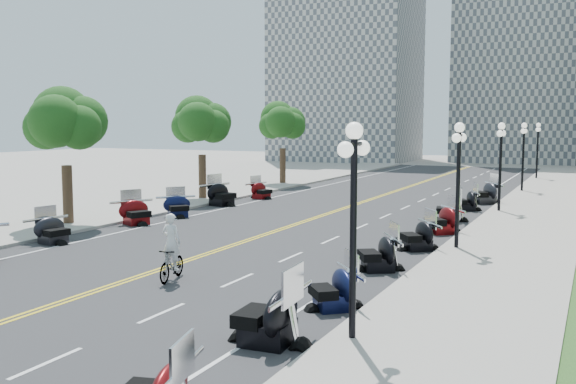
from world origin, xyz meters
The scene contains 50 objects.
ground centered at (0.00, 0.00, 0.00)m, with size 160.00×160.00×0.00m, color gray.
road centered at (0.00, 10.00, 0.00)m, with size 16.00×90.00×0.01m, color #333335.
centerline_yellow_a centered at (-0.12, 10.00, 0.01)m, with size 0.12×90.00×0.00m, color yellow.
centerline_yellow_b centered at (0.12, 10.00, 0.01)m, with size 0.12×90.00×0.00m, color yellow.
edge_line_north centered at (6.40, 10.00, 0.01)m, with size 0.12×90.00×0.00m, color white.
edge_line_south centered at (-6.40, 10.00, 0.01)m, with size 0.12×90.00×0.00m, color white.
lane_dash_3 centered at (3.20, -12.00, 0.01)m, with size 0.12×2.00×0.00m, color white.
lane_dash_4 centered at (3.20, -8.00, 0.01)m, with size 0.12×2.00×0.00m, color white.
lane_dash_5 centered at (3.20, -4.00, 0.01)m, with size 0.12×2.00×0.00m, color white.
lane_dash_6 centered at (3.20, 0.00, 0.01)m, with size 0.12×2.00×0.00m, color white.
lane_dash_7 centered at (3.20, 4.00, 0.01)m, with size 0.12×2.00×0.00m, color white.
lane_dash_8 centered at (3.20, 8.00, 0.01)m, with size 0.12×2.00×0.00m, color white.
lane_dash_9 centered at (3.20, 12.00, 0.01)m, with size 0.12×2.00×0.00m, color white.
lane_dash_10 centered at (3.20, 16.00, 0.01)m, with size 0.12×2.00×0.00m, color white.
lane_dash_11 centered at (3.20, 20.00, 0.01)m, with size 0.12×2.00×0.00m, color white.
lane_dash_12 centered at (3.20, 24.00, 0.01)m, with size 0.12×2.00×0.00m, color white.
lane_dash_13 centered at (3.20, 28.00, 0.01)m, with size 0.12×2.00×0.00m, color white.
lane_dash_14 centered at (3.20, 32.00, 0.01)m, with size 0.12×2.00×0.00m, color white.
lane_dash_15 centered at (3.20, 36.00, 0.01)m, with size 0.12×2.00×0.00m, color white.
lane_dash_16 centered at (3.20, 40.00, 0.01)m, with size 0.12×2.00×0.00m, color white.
lane_dash_17 centered at (3.20, 44.00, 0.01)m, with size 0.12×2.00×0.00m, color white.
lane_dash_18 centered at (3.20, 48.00, 0.01)m, with size 0.12×2.00×0.00m, color white.
lane_dash_19 centered at (3.20, 52.00, 0.01)m, with size 0.12×2.00×0.00m, color white.
sidewalk_north centered at (10.50, 10.00, 0.07)m, with size 5.00×90.00×0.15m, color #9E9991.
sidewalk_south centered at (-10.50, 10.00, 0.07)m, with size 5.00×90.00×0.15m, color #9E9991.
distant_block_a centered at (-18.00, 62.00, 13.00)m, with size 18.00×14.00×26.00m, color gray.
distant_block_b centered at (4.00, 68.00, 15.00)m, with size 16.00×12.00×30.00m, color gray.
street_lamp_1 centered at (8.60, -8.00, 2.60)m, with size 0.50×1.20×4.90m, color black, non-canonical shape.
street_lamp_2 centered at (8.60, 4.00, 2.60)m, with size 0.50×1.20×4.90m, color black, non-canonical shape.
street_lamp_3 centered at (8.60, 16.00, 2.60)m, with size 0.50×1.20×4.90m, color black, non-canonical shape.
street_lamp_4 centered at (8.60, 28.00, 2.60)m, with size 0.50×1.20×4.90m, color black, non-canonical shape.
street_lamp_5 centered at (8.60, 40.00, 2.60)m, with size 0.50×1.20×4.90m, color black, non-canonical shape.
tree_2 centered at (-10.00, 2.00, 4.75)m, with size 4.80×4.80×9.20m, color #235619, non-canonical shape.
tree_3 centered at (-10.00, 14.00, 4.75)m, with size 4.80×4.80×9.20m, color #235619, non-canonical shape.
tree_4 centered at (-10.00, 26.00, 4.75)m, with size 4.80×4.80×9.20m, color #235619, non-canonical shape.
motorcycle_n_3 centered at (6.86, -8.88, 0.76)m, with size 2.17×2.17×1.52m, color black, non-canonical shape.
motorcycle_n_4 centered at (7.19, -5.66, 0.64)m, with size 1.82×1.82×1.27m, color black, non-canonical shape.
motorcycle_n_5 centered at (6.86, -0.71, 0.68)m, with size 1.94×1.94×1.36m, color black, non-canonical shape.
motorcycle_n_6 centered at (7.16, 3.45, 0.66)m, with size 1.90×1.90×1.33m, color black, non-canonical shape.
motorcycle_n_7 centered at (7.19, 7.77, 0.70)m, with size 2.01×2.01×1.41m, color #590A0C, non-canonical shape.
motorcycle_n_8 centered at (6.70, 11.71, 0.71)m, with size 2.03×2.03×1.42m, color black, non-canonical shape.
motorcycle_n_9 centered at (6.73, 16.21, 0.65)m, with size 1.87×1.87×1.31m, color black, non-canonical shape.
motorcycle_n_10 centered at (7.20, 20.02, 0.77)m, with size 2.20×2.20×1.54m, color black, non-canonical shape.
motorcycle_s_5 centered at (-7.05, -1.87, 0.64)m, with size 1.82×1.82×1.27m, color black, non-canonical shape.
motorcycle_s_6 centered at (-7.18, 3.73, 0.70)m, with size 2.00×2.00×1.40m, color #590A0C, non-canonical shape.
motorcycle_s_7 centered at (-6.82, 6.76, 0.65)m, with size 1.87×1.87×1.31m, color black, non-canonical shape.
motorcycle_s_8 centered at (-7.26, 11.98, 0.78)m, with size 2.23×2.23×1.56m, color black, non-canonical shape.
motorcycle_s_9 centered at (-6.74, 16.18, 0.63)m, with size 1.79×1.79×1.25m, color #590A0C, non-canonical shape.
bicycle centered at (1.30, -4.93, 0.55)m, with size 0.52×1.83×1.10m, color #A51414.
cyclist_rider centered at (1.30, -4.93, 2.02)m, with size 0.68×0.44×1.85m, color white.
Camera 1 is at (13.52, -21.57, 5.07)m, focal length 40.00 mm.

